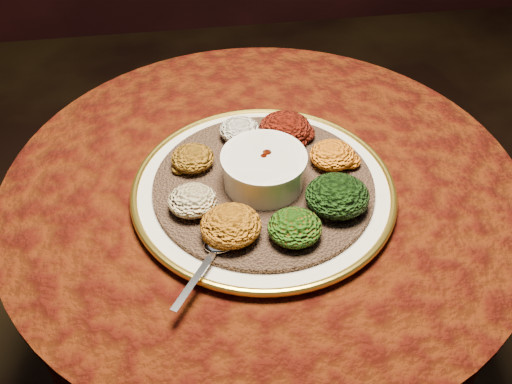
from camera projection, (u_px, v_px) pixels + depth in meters
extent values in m
plane|color=black|center=(261.00, 377.00, 1.56)|extent=(4.00, 4.00, 0.00)
cylinder|color=black|center=(261.00, 374.00, 1.54)|extent=(0.44, 0.44, 0.04)
cylinder|color=black|center=(262.00, 304.00, 1.32)|extent=(0.12, 0.12, 0.68)
cylinder|color=black|center=(263.00, 193.00, 1.07)|extent=(0.80, 0.80, 0.04)
cylinder|color=#401405|center=(263.00, 243.00, 1.17)|extent=(0.93, 0.93, 0.34)
cylinder|color=#401405|center=(263.00, 182.00, 1.05)|extent=(0.96, 0.96, 0.01)
cylinder|color=white|center=(263.00, 191.00, 1.02)|extent=(0.59, 0.59, 0.02)
torus|color=gold|center=(263.00, 188.00, 1.01)|extent=(0.47, 0.47, 0.01)
cylinder|color=brown|center=(264.00, 185.00, 1.01)|extent=(0.49, 0.49, 0.01)
cylinder|color=silver|center=(264.00, 170.00, 0.98)|extent=(0.14, 0.14, 0.06)
cylinder|color=silver|center=(264.00, 157.00, 0.96)|extent=(0.15, 0.15, 0.01)
cylinder|color=#5D1904|center=(264.00, 162.00, 0.97)|extent=(0.12, 0.12, 0.01)
ellipsoid|color=silver|center=(219.00, 244.00, 0.89)|extent=(0.05, 0.04, 0.01)
cube|color=silver|center=(197.00, 277.00, 0.85)|extent=(0.08, 0.12, 0.00)
ellipsoid|color=white|center=(240.00, 130.00, 1.08)|extent=(0.08, 0.07, 0.04)
ellipsoid|color=black|center=(285.00, 128.00, 1.08)|extent=(0.10, 0.09, 0.05)
ellipsoid|color=#B6750F|center=(332.00, 155.00, 1.03)|extent=(0.08, 0.08, 0.04)
ellipsoid|color=black|center=(337.00, 196.00, 0.94)|extent=(0.11, 0.10, 0.05)
ellipsoid|color=#AE310B|center=(295.00, 227.00, 0.90)|extent=(0.09, 0.08, 0.04)
ellipsoid|color=#B56210|center=(231.00, 225.00, 0.90)|extent=(0.10, 0.09, 0.05)
ellipsoid|color=#710C06|center=(192.00, 201.00, 0.94)|extent=(0.08, 0.08, 0.04)
ellipsoid|color=#935511|center=(193.00, 158.00, 1.02)|extent=(0.08, 0.07, 0.04)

